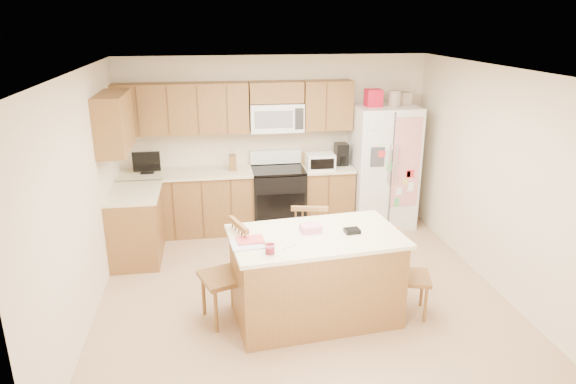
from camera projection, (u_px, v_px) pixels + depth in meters
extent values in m
plane|color=#A2826B|center=(300.00, 290.00, 5.94)|extent=(4.50, 4.50, 0.00)
cube|color=beige|center=(275.00, 141.00, 7.65)|extent=(4.50, 0.10, 2.50)
cube|color=beige|center=(360.00, 292.00, 3.44)|extent=(4.50, 0.10, 2.50)
cube|color=beige|center=(84.00, 199.00, 5.22)|extent=(0.10, 4.50, 2.50)
cube|color=beige|center=(495.00, 179.00, 5.86)|extent=(0.10, 4.50, 2.50)
cube|color=white|center=(302.00, 70.00, 5.14)|extent=(4.50, 4.50, 0.04)
cube|color=olive|center=(188.00, 204.00, 7.44)|extent=(1.87, 0.60, 0.88)
cube|color=olive|center=(326.00, 197.00, 7.73)|extent=(0.72, 0.60, 0.88)
cube|color=olive|center=(136.00, 226.00, 6.62)|extent=(0.60, 0.95, 0.88)
cube|color=beige|center=(186.00, 173.00, 7.28)|extent=(1.87, 0.64, 0.04)
cube|color=beige|center=(327.00, 167.00, 7.58)|extent=(0.72, 0.64, 0.04)
cube|color=beige|center=(134.00, 193.00, 6.48)|extent=(0.64, 0.95, 0.04)
cube|color=olive|center=(182.00, 109.00, 7.13)|extent=(1.85, 0.33, 0.70)
cube|color=olive|center=(327.00, 105.00, 7.42)|extent=(0.70, 0.33, 0.70)
cube|color=olive|center=(276.00, 92.00, 7.25)|extent=(0.76, 0.33, 0.29)
cube|color=olive|center=(114.00, 123.00, 6.17)|extent=(0.33, 0.95, 0.70)
cube|color=#57361C|center=(137.00, 112.00, 6.89)|extent=(0.02, 0.01, 0.66)
cube|color=#57361C|center=(144.00, 213.00, 7.07)|extent=(0.02, 0.01, 0.84)
cube|color=#57361C|center=(168.00, 111.00, 6.94)|extent=(0.02, 0.01, 0.66)
cube|color=#57361C|center=(174.00, 212.00, 7.13)|extent=(0.02, 0.01, 0.84)
cube|color=#57361C|center=(198.00, 110.00, 7.00)|extent=(0.02, 0.01, 0.66)
cube|color=#57361C|center=(203.00, 210.00, 7.18)|extent=(0.02, 0.01, 0.84)
cube|color=#57361C|center=(227.00, 109.00, 7.06)|extent=(0.01, 0.01, 0.66)
cube|color=#57361C|center=(232.00, 209.00, 7.24)|extent=(0.01, 0.01, 0.84)
cube|color=#57361C|center=(327.00, 107.00, 7.26)|extent=(0.01, 0.01, 0.66)
cube|color=#57361C|center=(328.00, 204.00, 7.44)|extent=(0.01, 0.01, 0.84)
cube|color=white|center=(276.00, 117.00, 7.34)|extent=(0.76, 0.38, 0.40)
cube|color=slate|center=(274.00, 120.00, 7.15)|extent=(0.54, 0.01, 0.24)
cube|color=#262626|center=(299.00, 119.00, 7.20)|extent=(0.12, 0.01, 0.30)
cube|color=olive|center=(233.00, 163.00, 7.34)|extent=(0.10, 0.14, 0.22)
cube|color=black|center=(147.00, 172.00, 7.22)|extent=(0.18, 0.12, 0.02)
cube|color=black|center=(146.00, 161.00, 7.17)|extent=(0.38, 0.03, 0.28)
cube|color=gold|center=(316.00, 159.00, 7.60)|extent=(0.35, 0.22, 0.18)
cube|color=white|center=(320.00, 161.00, 7.38)|extent=(0.40, 0.28, 0.23)
cube|color=black|center=(322.00, 164.00, 7.25)|extent=(0.34, 0.01, 0.15)
cube|color=black|center=(341.00, 154.00, 7.61)|extent=(0.18, 0.22, 0.32)
cylinder|color=black|center=(342.00, 160.00, 7.56)|extent=(0.12, 0.12, 0.12)
cube|color=black|center=(278.00, 199.00, 7.61)|extent=(0.76, 0.64, 0.88)
cube|color=black|center=(281.00, 208.00, 7.31)|extent=(0.68, 0.01, 0.42)
cube|color=black|center=(278.00, 169.00, 7.46)|extent=(0.76, 0.64, 0.03)
cube|color=white|center=(275.00, 157.00, 7.66)|extent=(0.76, 0.10, 0.20)
cube|color=white|center=(383.00, 166.00, 7.63)|extent=(0.90, 0.75, 1.80)
cube|color=#4C4C4C|center=(391.00, 174.00, 7.28)|extent=(0.02, 0.01, 1.75)
cube|color=silver|center=(389.00, 164.00, 7.20)|extent=(0.02, 0.03, 0.55)
cube|color=silver|center=(396.00, 164.00, 7.21)|extent=(0.02, 0.03, 0.55)
cube|color=#3F3F44|center=(377.00, 157.00, 7.17)|extent=(0.20, 0.01, 0.28)
cube|color=#D84C59|center=(406.00, 163.00, 7.26)|extent=(0.42, 0.01, 1.30)
cube|color=red|center=(373.00, 98.00, 7.28)|extent=(0.22, 0.22, 0.24)
cylinder|color=tan|center=(395.00, 99.00, 7.28)|extent=(0.18, 0.18, 0.22)
cube|color=tan|center=(404.00, 98.00, 7.43)|extent=(0.18, 0.20, 0.18)
cube|color=olive|center=(315.00, 278.00, 5.29)|extent=(1.72, 1.08, 0.90)
cube|color=beige|center=(316.00, 236.00, 5.14)|extent=(1.80, 1.17, 0.04)
cylinder|color=red|center=(270.00, 250.00, 4.72)|extent=(0.08, 0.08, 0.06)
cylinder|color=white|center=(270.00, 249.00, 4.71)|extent=(0.09, 0.09, 0.09)
cube|color=#F29EBD|center=(311.00, 228.00, 5.20)|extent=(0.21, 0.17, 0.07)
cube|color=black|center=(352.00, 231.00, 5.18)|extent=(0.16, 0.13, 0.04)
cube|color=white|center=(247.00, 245.00, 4.89)|extent=(0.32, 0.27, 0.01)
cube|color=#D84C4C|center=(250.00, 240.00, 4.97)|extent=(0.28, 0.23, 0.01)
cylinder|color=white|center=(290.00, 247.00, 4.85)|extent=(0.13, 0.06, 0.01)
cube|color=olive|center=(223.00, 277.00, 5.23)|extent=(0.56, 0.57, 0.05)
cylinder|color=olive|center=(204.00, 295.00, 5.39)|extent=(0.04, 0.04, 0.47)
cylinder|color=olive|center=(216.00, 311.00, 5.09)|extent=(0.04, 0.04, 0.47)
cylinder|color=olive|center=(232.00, 288.00, 5.54)|extent=(0.04, 0.04, 0.47)
cylinder|color=olive|center=(246.00, 303.00, 5.23)|extent=(0.04, 0.04, 0.47)
cylinder|color=olive|center=(233.00, 243.00, 5.36)|extent=(0.02, 0.02, 0.52)
cylinder|color=olive|center=(236.00, 245.00, 5.29)|extent=(0.02, 0.02, 0.52)
cylinder|color=olive|center=(239.00, 248.00, 5.22)|extent=(0.02, 0.02, 0.52)
cylinder|color=olive|center=(242.00, 251.00, 5.15)|extent=(0.02, 0.02, 0.52)
cylinder|color=olive|center=(246.00, 255.00, 5.09)|extent=(0.02, 0.02, 0.52)
cube|color=olive|center=(238.00, 225.00, 5.14)|extent=(0.18, 0.42, 0.05)
cube|color=olive|center=(309.00, 245.00, 6.03)|extent=(0.50, 0.49, 0.05)
cylinder|color=olive|center=(323.00, 258.00, 6.25)|extent=(0.04, 0.04, 0.45)
cylinder|color=olive|center=(294.00, 257.00, 6.26)|extent=(0.04, 0.04, 0.45)
cylinder|color=olive|center=(324.00, 270.00, 5.95)|extent=(0.04, 0.04, 0.45)
cylinder|color=olive|center=(294.00, 269.00, 5.96)|extent=(0.04, 0.04, 0.45)
cylinder|color=olive|center=(323.00, 229.00, 5.77)|extent=(0.02, 0.02, 0.50)
cylinder|color=olive|center=(316.00, 229.00, 5.77)|extent=(0.02, 0.02, 0.50)
cylinder|color=olive|center=(309.00, 229.00, 5.77)|extent=(0.02, 0.02, 0.50)
cylinder|color=olive|center=(302.00, 229.00, 5.77)|extent=(0.02, 0.02, 0.50)
cylinder|color=olive|center=(296.00, 229.00, 5.78)|extent=(0.02, 0.02, 0.50)
cube|color=olive|center=(310.00, 209.00, 5.69)|extent=(0.42, 0.11, 0.05)
cube|color=olive|center=(412.00, 277.00, 5.36)|extent=(0.47, 0.48, 0.04)
cylinder|color=olive|center=(426.00, 305.00, 5.27)|extent=(0.03, 0.03, 0.40)
cylinder|color=olive|center=(422.00, 289.00, 5.57)|extent=(0.03, 0.03, 0.40)
cylinder|color=olive|center=(398.00, 303.00, 5.30)|extent=(0.03, 0.03, 0.40)
cylinder|color=olive|center=(395.00, 288.00, 5.60)|extent=(0.03, 0.03, 0.40)
cylinder|color=olive|center=(399.00, 261.00, 5.17)|extent=(0.02, 0.02, 0.45)
cylinder|color=olive|center=(398.00, 258.00, 5.24)|extent=(0.02, 0.02, 0.45)
cylinder|color=olive|center=(398.00, 255.00, 5.30)|extent=(0.02, 0.02, 0.45)
cylinder|color=olive|center=(397.00, 252.00, 5.37)|extent=(0.02, 0.02, 0.45)
cylinder|color=olive|center=(397.00, 250.00, 5.44)|extent=(0.02, 0.02, 0.45)
cube|color=olive|center=(399.00, 235.00, 5.23)|extent=(0.14, 0.37, 0.05)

